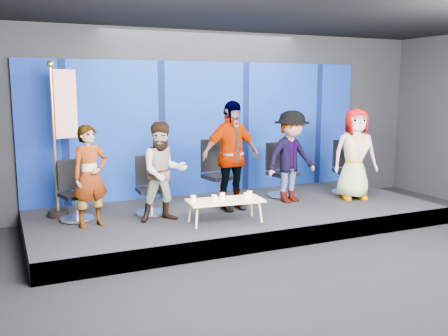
{
  "coord_description": "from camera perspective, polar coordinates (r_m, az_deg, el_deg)",
  "views": [
    {
      "loc": [
        -3.72,
        -5.22,
        2.42
      ],
      "look_at": [
        -0.28,
        2.4,
        1.06
      ],
      "focal_mm": 40.0,
      "sensor_mm": 36.0,
      "label": 1
    }
  ],
  "objects": [
    {
      "name": "flag_stand",
      "position": [
        8.55,
        -18.08,
        3.58
      ],
      "size": [
        0.56,
        0.35,
        2.53
      ],
      "rotation": [
        0.0,
        0.0,
        0.42
      ],
      "color": "black",
      "rests_on": "riser"
    },
    {
      "name": "mug_a",
      "position": [
        7.72,
        -3.54,
        -3.5
      ],
      "size": [
        0.08,
        0.08,
        0.1
      ],
      "primitive_type": "cylinder",
      "color": "silver",
      "rests_on": "coffee_table"
    },
    {
      "name": "backdrop",
      "position": [
        9.93,
        -2.2,
        4.53
      ],
      "size": [
        7.0,
        0.08,
        2.6
      ],
      "primitive_type": "cube",
      "color": "navy",
      "rests_on": "riser"
    },
    {
      "name": "ground",
      "position": [
        6.85,
        10.7,
        -11.58
      ],
      "size": [
        10.0,
        10.0,
        0.0
      ],
      "primitive_type": "plane",
      "color": "black",
      "rests_on": "ground"
    },
    {
      "name": "coffee_table",
      "position": [
        7.86,
        0.14,
        -3.84
      ],
      "size": [
        1.23,
        0.62,
        0.37
      ],
      "rotation": [
        0.0,
        0.0,
        -0.1
      ],
      "color": "tan",
      "rests_on": "riser"
    },
    {
      "name": "chair_e",
      "position": [
        10.28,
        13.78,
        -0.91
      ],
      "size": [
        0.75,
        0.75,
        1.06
      ],
      "rotation": [
        0.0,
        0.0,
        -0.3
      ],
      "color": "silver",
      "rests_on": "riser"
    },
    {
      "name": "panelist_e",
      "position": [
        9.73,
        14.74,
        1.53
      ],
      "size": [
        0.97,
        0.77,
        1.72
      ],
      "primitive_type": "imported",
      "rotation": [
        0.0,
        0.0,
        -0.3
      ],
      "color": "black",
      "rests_on": "riser"
    },
    {
      "name": "panelist_b",
      "position": [
        7.93,
        -6.93,
        -0.45
      ],
      "size": [
        0.79,
        0.62,
        1.58
      ],
      "primitive_type": "imported",
      "rotation": [
        0.0,
        0.0,
        -0.03
      ],
      "color": "black",
      "rests_on": "riser"
    },
    {
      "name": "panelist_d",
      "position": [
        9.26,
        7.68,
        1.28
      ],
      "size": [
        1.19,
        0.82,
        1.69
      ],
      "primitive_type": "imported",
      "rotation": [
        0.0,
        0.0,
        0.18
      ],
      "color": "black",
      "rests_on": "riser"
    },
    {
      "name": "chair_c",
      "position": [
        9.14,
        -0.63,
        -1.68
      ],
      "size": [
        0.74,
        0.74,
        1.17
      ],
      "rotation": [
        0.0,
        0.0,
        0.14
      ],
      "color": "silver",
      "rests_on": "riser"
    },
    {
      "name": "room_walls",
      "position": [
        6.41,
        11.36,
        9.18
      ],
      "size": [
        10.02,
        8.02,
        3.51
      ],
      "color": "black",
      "rests_on": "ground"
    },
    {
      "name": "mug_b",
      "position": [
        7.72,
        -1.12,
        -3.47
      ],
      "size": [
        0.09,
        0.09,
        0.1
      ],
      "primitive_type": "cylinder",
      "color": "silver",
      "rests_on": "coffee_table"
    },
    {
      "name": "chair_a",
      "position": [
        8.34,
        -16.68,
        -3.61
      ],
      "size": [
        0.67,
        0.67,
        0.96
      ],
      "rotation": [
        0.0,
        0.0,
        0.27
      ],
      "color": "silver",
      "rests_on": "riser"
    },
    {
      "name": "mug_e",
      "position": [
        8.02,
        2.94,
        -3.0
      ],
      "size": [
        0.08,
        0.08,
        0.1
      ],
      "primitive_type": "cylinder",
      "color": "silver",
      "rests_on": "coffee_table"
    },
    {
      "name": "chair_b",
      "position": [
        8.46,
        -8.42,
        -3.1
      ],
      "size": [
        0.57,
        0.57,
        0.98
      ],
      "rotation": [
        0.0,
        0.0,
        -0.03
      ],
      "color": "silver",
      "rests_on": "riser"
    },
    {
      "name": "panelist_a",
      "position": [
        7.83,
        -15.05,
        -0.91
      ],
      "size": [
        0.65,
        0.51,
        1.56
      ],
      "primitive_type": "imported",
      "rotation": [
        0.0,
        0.0,
        0.27
      ],
      "color": "black",
      "rests_on": "riser"
    },
    {
      "name": "chair_d",
      "position": [
        9.79,
        6.46,
        -1.23
      ],
      "size": [
        0.69,
        0.69,
        1.05
      ],
      "rotation": [
        0.0,
        0.0,
        0.18
      ],
      "color": "silver",
      "rests_on": "riser"
    },
    {
      "name": "panelist_c",
      "position": [
        8.59,
        0.78,
        1.41
      ],
      "size": [
        1.16,
        0.61,
        1.89
      ],
      "primitive_type": "imported",
      "rotation": [
        0.0,
        0.0,
        0.14
      ],
      "color": "black",
      "rests_on": "riser"
    },
    {
      "name": "riser",
      "position": [
        8.86,
        1.41,
        -5.57
      ],
      "size": [
        7.0,
        3.0,
        0.3
      ],
      "primitive_type": "cube",
      "color": "black",
      "rests_on": "ground"
    },
    {
      "name": "mug_c",
      "position": [
        7.9,
        -0.17,
        -3.2
      ],
      "size": [
        0.08,
        0.08,
        0.1
      ],
      "primitive_type": "cylinder",
      "color": "silver",
      "rests_on": "coffee_table"
    },
    {
      "name": "mug_d",
      "position": [
        7.88,
        2.58,
        -3.21
      ],
      "size": [
        0.09,
        0.09,
        0.1
      ],
      "primitive_type": "cylinder",
      "color": "silver",
      "rests_on": "coffee_table"
    }
  ]
}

